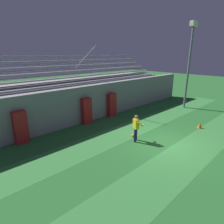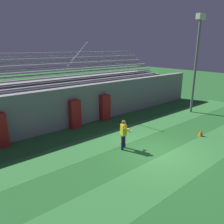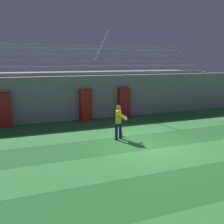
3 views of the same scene
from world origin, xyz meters
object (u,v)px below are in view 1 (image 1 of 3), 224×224
Objects in this scene: padding_pillar_far_left at (21,127)px; traffic_cone at (200,125)px; floodlight_pole at (190,55)px; water_bottle at (127,116)px; soccer_ball at (133,136)px; goalkeeper at (136,126)px; padding_pillar_gate_right at (112,105)px; padding_pillar_gate_left at (87,111)px.

padding_pillar_far_left is 4.69× the size of traffic_cone.
floodlight_pole reaches higher than water_bottle.
traffic_cone is (10.07, -6.42, -0.78)m from padding_pillar_far_left.
traffic_cone is at bearing -26.18° from soccer_ball.
soccer_ball is 0.52× the size of traffic_cone.
water_bottle is (2.95, 3.38, -0.83)m from goalkeeper.
traffic_cone reaches higher than water_bottle.
padding_pillar_gate_right is 7.42m from padding_pillar_far_left.
soccer_ball is (0.62, -4.12, -0.88)m from padding_pillar_gate_left.
traffic_cone is 5.60m from water_bottle.
traffic_cone reaches higher than soccer_ball.
water_bottle is (0.65, -1.19, -0.87)m from padding_pillar_gate_right.
goalkeeper is at bearing -85.88° from padding_pillar_gate_left.
padding_pillar_gate_left is 0.25× the size of floodlight_pole.
padding_pillar_far_left reaches higher than water_bottle.
traffic_cone is (4.66, -2.29, 0.10)m from soccer_ball.
floodlight_pole is at bearing -12.07° from padding_pillar_far_left.
goalkeeper is 7.59× the size of soccer_ball.
water_bottle is at bearing 163.41° from floodlight_pole.
goalkeeper is at bearing -131.11° from water_bottle.
padding_pillar_gate_left is 10.94m from floodlight_pole.
goalkeeper is at bearing -171.07° from floodlight_pole.
padding_pillar_gate_left reaches higher than soccer_ball.
padding_pillar_gate_left is 3.59m from water_bottle.
floodlight_pole is 4.73× the size of goalkeeper.
padding_pillar_far_left is at bearing 171.64° from water_bottle.
padding_pillar_gate_right is 8.21× the size of water_bottle.
traffic_cone is (5.28, -6.42, -0.78)m from padding_pillar_gate_left.
goalkeeper reaches higher than water_bottle.
traffic_cone is (2.65, -6.42, -0.78)m from padding_pillar_gate_right.
padding_pillar_gate_left is 4.69× the size of traffic_cone.
padding_pillar_far_left is at bearing 138.26° from goalkeeper.
water_bottle is (-6.41, 1.91, -4.89)m from floodlight_pole.
floodlight_pole is at bearing -17.72° from padding_pillar_gate_left.
floodlight_pole reaches higher than soccer_ball.
padding_pillar_far_left is at bearing 142.67° from soccer_ball.
floodlight_pole is at bearing -16.59° from water_bottle.
water_bottle is at bearing 110.96° from traffic_cone.
goalkeeper is 1.00m from soccer_ball.
padding_pillar_gate_right is 8.69m from floodlight_pole.
padding_pillar_gate_right reaches higher than traffic_cone.
floodlight_pole is (9.69, -3.10, 4.02)m from padding_pillar_gate_left.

